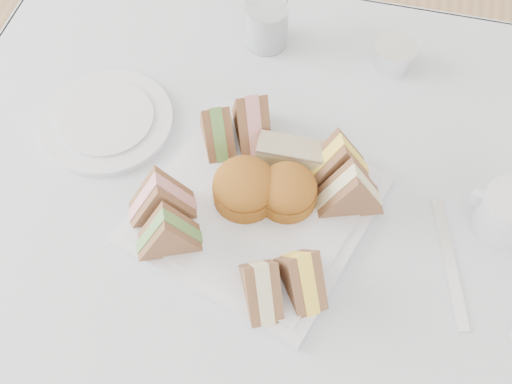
% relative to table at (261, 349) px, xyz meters
% --- Properties ---
extents(table, '(0.90, 0.90, 0.74)m').
position_rel_table_xyz_m(table, '(0.00, 0.00, 0.00)').
color(table, brown).
rests_on(table, floor).
extents(tablecloth, '(1.02, 1.02, 0.01)m').
position_rel_table_xyz_m(tablecloth, '(0.00, 0.00, 0.37)').
color(tablecloth, silver).
rests_on(tablecloth, table).
extents(serving_plate, '(0.35, 0.35, 0.01)m').
position_rel_table_xyz_m(serving_plate, '(-0.02, 0.06, 0.38)').
color(serving_plate, silver).
rests_on(serving_plate, tablecloth).
extents(sandwich_fl_a, '(0.10, 0.07, 0.08)m').
position_rel_table_xyz_m(sandwich_fl_a, '(-0.14, 0.02, 0.43)').
color(sandwich_fl_a, '#915F42').
rests_on(sandwich_fl_a, serving_plate).
extents(sandwich_fl_b, '(0.09, 0.07, 0.08)m').
position_rel_table_xyz_m(sandwich_fl_b, '(-0.12, -0.02, 0.43)').
color(sandwich_fl_b, '#915F42').
rests_on(sandwich_fl_b, serving_plate).
extents(sandwich_fr_a, '(0.08, 0.09, 0.08)m').
position_rel_table_xyz_m(sandwich_fr_a, '(0.05, -0.04, 0.43)').
color(sandwich_fr_a, '#915F42').
rests_on(sandwich_fr_a, serving_plate).
extents(sandwich_fr_b, '(0.07, 0.09, 0.08)m').
position_rel_table_xyz_m(sandwich_fr_b, '(0.01, -0.06, 0.43)').
color(sandwich_fr_b, '#915F42').
rests_on(sandwich_fr_b, serving_plate).
extents(sandwich_bl_a, '(0.07, 0.09, 0.07)m').
position_rel_table_xyz_m(sandwich_bl_a, '(-0.10, 0.15, 0.42)').
color(sandwich_bl_a, '#915F42').
rests_on(sandwich_bl_a, serving_plate).
extents(sandwich_bl_b, '(0.08, 0.10, 0.08)m').
position_rel_table_xyz_m(sandwich_bl_b, '(-0.06, 0.18, 0.43)').
color(sandwich_bl_b, '#915F42').
rests_on(sandwich_bl_b, serving_plate).
extents(sandwich_br_a, '(0.10, 0.07, 0.08)m').
position_rel_table_xyz_m(sandwich_br_a, '(0.09, 0.09, 0.43)').
color(sandwich_br_a, '#915F42').
rests_on(sandwich_br_a, serving_plate).
extents(sandwich_br_b, '(0.10, 0.08, 0.08)m').
position_rel_table_xyz_m(sandwich_br_b, '(0.07, 0.14, 0.43)').
color(sandwich_br_b, '#915F42').
rests_on(sandwich_br_b, serving_plate).
extents(scone_left, '(0.11, 0.11, 0.06)m').
position_rel_table_xyz_m(scone_left, '(-0.04, 0.07, 0.42)').
color(scone_left, '#92591F').
rests_on(scone_left, serving_plate).
extents(scone_right, '(0.09, 0.09, 0.05)m').
position_rel_table_xyz_m(scone_right, '(0.01, 0.08, 0.41)').
color(scone_right, '#92591F').
rests_on(scone_right, serving_plate).
extents(pastry_slice, '(0.09, 0.04, 0.04)m').
position_rel_table_xyz_m(pastry_slice, '(0.01, 0.14, 0.41)').
color(pastry_slice, '#D0C08A').
rests_on(pastry_slice, serving_plate).
extents(side_plate, '(0.21, 0.21, 0.01)m').
position_rel_table_xyz_m(side_plate, '(-0.27, 0.15, 0.38)').
color(side_plate, silver).
rests_on(side_plate, tablecloth).
extents(water_glass, '(0.07, 0.07, 0.10)m').
position_rel_table_xyz_m(water_glass, '(-0.08, 0.37, 0.43)').
color(water_glass, white).
rests_on(water_glass, tablecloth).
extents(tea_strainer, '(0.08, 0.08, 0.04)m').
position_rel_table_xyz_m(tea_strainer, '(0.12, 0.37, 0.39)').
color(tea_strainer, white).
rests_on(tea_strainer, tablecloth).
extents(knife, '(0.06, 0.18, 0.00)m').
position_rel_table_xyz_m(knife, '(0.23, 0.04, 0.38)').
color(knife, white).
rests_on(knife, tablecloth).
extents(creamer_jug, '(0.08, 0.08, 0.07)m').
position_rel_table_xyz_m(creamer_jug, '(0.30, 0.11, 0.41)').
color(creamer_jug, silver).
rests_on(creamer_jug, tablecloth).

